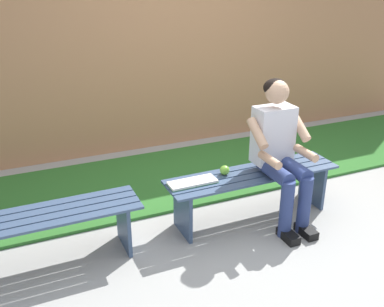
% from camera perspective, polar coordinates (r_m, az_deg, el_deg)
% --- Properties ---
extents(grass_strip, '(9.00, 1.38, 0.03)m').
position_cam_1_polar(grass_strip, '(4.56, -9.12, -4.17)').
color(grass_strip, '#2D6B28').
rests_on(grass_strip, ground).
extents(brick_wall, '(9.50, 0.24, 2.63)m').
position_cam_1_polar(brick_wall, '(5.25, -8.51, 14.42)').
color(brick_wall, '#B27A51').
rests_on(brick_wall, ground).
extents(bench_near, '(1.58, 0.40, 0.44)m').
position_cam_1_polar(bench_near, '(3.88, 7.90, -3.97)').
color(bench_near, '#384C6B').
rests_on(bench_near, ground).
extents(bench_far, '(1.59, 0.40, 0.44)m').
position_cam_1_polar(bench_far, '(3.41, -20.10, -9.33)').
color(bench_far, '#384C6B').
rests_on(bench_far, ground).
extents(person_seated, '(0.50, 0.69, 1.25)m').
position_cam_1_polar(person_seated, '(3.76, 11.46, 0.74)').
color(person_seated, silver).
rests_on(person_seated, ground).
extents(apple, '(0.08, 0.08, 0.08)m').
position_cam_1_polar(apple, '(3.76, 4.30, -2.19)').
color(apple, '#72B738').
rests_on(apple, bench_near).
extents(book_open, '(0.41, 0.16, 0.02)m').
position_cam_1_polar(book_open, '(3.61, 0.07, -3.82)').
color(book_open, white).
rests_on(book_open, bench_near).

